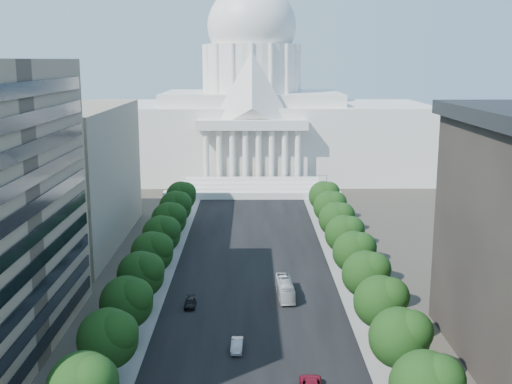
{
  "coord_description": "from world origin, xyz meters",
  "views": [
    {
      "loc": [
        -0.29,
        -37.82,
        39.86
      ],
      "look_at": [
        0.61,
        77.9,
        15.94
      ],
      "focal_mm": 45.0,
      "sensor_mm": 36.0,
      "label": 1
    }
  ],
  "objects": [
    {
      "name": "tree_r_h",
      "position": [
        18.34,
        95.81,
        6.45
      ],
      "size": [
        7.79,
        7.6,
        9.97
      ],
      "color": "#33261C",
      "rests_on": "ground"
    },
    {
      "name": "tree_l_f",
      "position": [
        -17.66,
        71.81,
        6.45
      ],
      "size": [
        7.79,
        7.6,
        9.97
      ],
      "color": "#33261C",
      "rests_on": "ground"
    },
    {
      "name": "streetlight_f",
      "position": [
        19.9,
        135.0,
        5.82
      ],
      "size": [
        2.61,
        0.44,
        9.0
      ],
      "color": "gray",
      "rests_on": "ground"
    },
    {
      "name": "car_dark_b",
      "position": [
        -10.35,
        61.66,
        0.65
      ],
      "size": [
        1.89,
        4.49,
        1.29
      ],
      "primitive_type": "imported",
      "rotation": [
        0.0,
        0.0,
        0.02
      ],
      "color": "black",
      "rests_on": "ground"
    },
    {
      "name": "tree_r_e",
      "position": [
        18.34,
        59.81,
        6.45
      ],
      "size": [
        7.79,
        7.6,
        9.97
      ],
      "color": "#33261C",
      "rests_on": "ground"
    },
    {
      "name": "sidewalk_left",
      "position": [
        -19.0,
        90.0,
        0.0
      ],
      "size": [
        8.0,
        260.0,
        0.02
      ],
      "primitive_type": "cube",
      "color": "gray",
      "rests_on": "ground"
    },
    {
      "name": "capitol",
      "position": [
        0.0,
        184.89,
        20.01
      ],
      "size": [
        120.0,
        56.0,
        73.0
      ],
      "color": "white",
      "rests_on": "ground"
    },
    {
      "name": "tree_r_c",
      "position": [
        18.34,
        35.81,
        6.45
      ],
      "size": [
        7.79,
        7.6,
        9.97
      ],
      "color": "#33261C",
      "rests_on": "ground"
    },
    {
      "name": "sidewalk_right",
      "position": [
        19.0,
        90.0,
        0.0
      ],
      "size": [
        8.0,
        260.0,
        0.02
      ],
      "primitive_type": "cube",
      "color": "gray",
      "rests_on": "ground"
    },
    {
      "name": "road_asphalt",
      "position": [
        0.0,
        90.0,
        0.0
      ],
      "size": [
        30.0,
        260.0,
        0.01
      ],
      "primitive_type": "cube",
      "color": "black",
      "rests_on": "ground"
    },
    {
      "name": "streetlight_d",
      "position": [
        19.9,
        85.0,
        5.82
      ],
      "size": [
        2.61,
        0.44,
        9.0
      ],
      "color": "gray",
      "rests_on": "ground"
    },
    {
      "name": "tree_r_d",
      "position": [
        18.34,
        47.81,
        6.45
      ],
      "size": [
        7.79,
        7.6,
        9.97
      ],
      "color": "#33261C",
      "rests_on": "ground"
    },
    {
      "name": "tree_r_f",
      "position": [
        18.34,
        71.81,
        6.45
      ],
      "size": [
        7.79,
        7.6,
        9.97
      ],
      "color": "#33261C",
      "rests_on": "ground"
    },
    {
      "name": "tree_l_c",
      "position": [
        -17.66,
        35.81,
        6.45
      ],
      "size": [
        7.79,
        7.6,
        9.97
      ],
      "color": "#33261C",
      "rests_on": "ground"
    },
    {
      "name": "tree_r_g",
      "position": [
        18.34,
        83.81,
        6.45
      ],
      "size": [
        7.79,
        7.6,
        9.97
      ],
      "color": "#33261C",
      "rests_on": "ground"
    },
    {
      "name": "tree_r_j",
      "position": [
        18.34,
        119.81,
        6.45
      ],
      "size": [
        7.79,
        7.6,
        9.97
      ],
      "color": "#33261C",
      "rests_on": "ground"
    },
    {
      "name": "car_silver",
      "position": [
        -2.31,
        45.43,
        0.76
      ],
      "size": [
        1.77,
        4.67,
        1.52
      ],
      "primitive_type": "imported",
      "rotation": [
        0.0,
        0.0,
        -0.03
      ],
      "color": "#9D9FA4",
      "rests_on": "ground"
    },
    {
      "name": "tree_r_b",
      "position": [
        18.34,
        23.81,
        6.45
      ],
      "size": [
        7.79,
        7.6,
        9.97
      ],
      "color": "#33261C",
      "rests_on": "ground"
    },
    {
      "name": "streetlight_e",
      "position": [
        19.9,
        110.0,
        5.82
      ],
      "size": [
        2.61,
        0.44,
        9.0
      ],
      "color": "gray",
      "rests_on": "ground"
    },
    {
      "name": "office_block_left_far",
      "position": [
        -48.0,
        100.0,
        15.0
      ],
      "size": [
        38.0,
        52.0,
        30.0
      ],
      "primitive_type": "cube",
      "color": "gray",
      "rests_on": "ground"
    },
    {
      "name": "tree_l_h",
      "position": [
        -17.66,
        95.81,
        6.45
      ],
      "size": [
        7.79,
        7.6,
        9.97
      ],
      "color": "#33261C",
      "rests_on": "ground"
    },
    {
      "name": "tree_l_g",
      "position": [
        -17.66,
        83.81,
        6.45
      ],
      "size": [
        7.79,
        7.6,
        9.97
      ],
      "color": "#33261C",
      "rests_on": "ground"
    },
    {
      "name": "tree_l_d",
      "position": [
        -17.66,
        47.81,
        6.45
      ],
      "size": [
        7.79,
        7.6,
        9.97
      ],
      "color": "#33261C",
      "rests_on": "ground"
    },
    {
      "name": "city_bus",
      "position": [
        5.49,
        66.22,
        1.45
      ],
      "size": [
        2.93,
        10.5,
        2.89
      ],
      "primitive_type": "imported",
      "rotation": [
        0.0,
        0.0,
        0.05
      ],
      "color": "silver",
      "rests_on": "ground"
    },
    {
      "name": "tree_l_i",
      "position": [
        -17.66,
        107.81,
        6.45
      ],
      "size": [
        7.79,
        7.6,
        9.97
      ],
      "color": "#33261C",
      "rests_on": "ground"
    },
    {
      "name": "streetlight_b",
      "position": [
        19.9,
        35.0,
        5.82
      ],
      "size": [
        2.61,
        0.44,
        9.0
      ],
      "color": "gray",
      "rests_on": "ground"
    },
    {
      "name": "tree_l_j",
      "position": [
        -17.66,
        119.81,
        6.45
      ],
      "size": [
        7.79,
        7.6,
        9.97
      ],
      "color": "#33261C",
      "rests_on": "ground"
    },
    {
      "name": "streetlight_c",
      "position": [
        19.9,
        60.0,
        5.82
      ],
      "size": [
        2.61,
        0.44,
        9.0
      ],
      "color": "gray",
      "rests_on": "ground"
    },
    {
      "name": "tree_l_e",
      "position": [
        -17.66,
        59.81,
        6.45
      ],
      "size": [
        7.79,
        7.6,
        9.97
      ],
      "color": "#33261C",
      "rests_on": "ground"
    },
    {
      "name": "tree_r_i",
      "position": [
        18.34,
        107.81,
        6.45
      ],
      "size": [
        7.79,
        7.6,
        9.97
      ],
      "color": "#33261C",
      "rests_on": "ground"
    }
  ]
}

